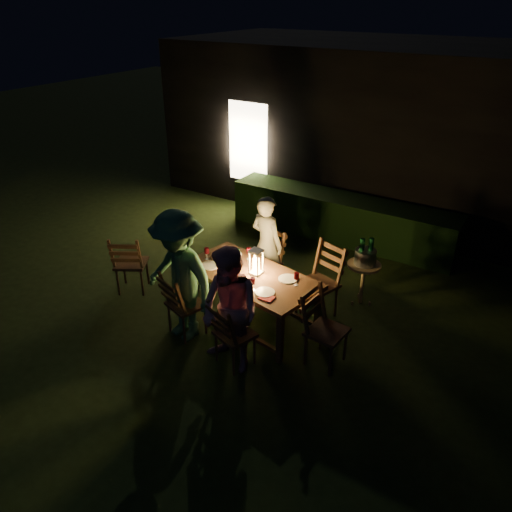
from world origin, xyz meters
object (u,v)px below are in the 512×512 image
Objects in this scene: chair_near_right at (234,344)px; person_house_side at (267,244)px; bottle_bucket_a at (361,254)px; person_opp_right at (230,311)px; chair_far_left at (264,272)px; side_table at (364,269)px; bottle_bucket_b at (370,254)px; chair_near_left at (186,314)px; dining_table at (251,279)px; person_opp_left at (180,277)px; chair_end at (324,341)px; chair_spare at (132,273)px; bottle_table at (237,258)px; chair_far_right at (318,294)px; ice_bucket at (365,257)px; lantern at (256,263)px.

person_house_side reaches higher than chair_near_right.
person_opp_right is at bearing -109.45° from bottle_bucket_a.
bottle_bucket_a is (1.34, 0.39, 0.51)m from chair_far_left.
bottle_bucket_b reaches higher than side_table.
chair_near_right is at bearing 6.83° from chair_near_left.
chair_near_right is 0.51m from person_opp_right.
person_opp_left is (-0.59, -0.72, 0.20)m from dining_table.
person_opp_left reaches higher than chair_near_right.
chair_end is (1.79, 0.45, 0.01)m from chair_near_left.
chair_far_left is at bearing 119.47° from person_opp_right.
chair_spare reaches higher than bottle_bucket_a.
person_house_side is 5.36× the size of bottle_table.
chair_near_left is 1.84m from chair_far_right.
chair_spare is 2.08m from person_house_side.
ice_bucket is (1.09, 1.27, 0.06)m from dining_table.
side_table is (1.68, 1.95, 0.27)m from chair_near_left.
person_opp_right is at bearing -49.55° from chair_end.
chair_end is at bearing 138.54° from chair_far_right.
lantern is at bearing -130.02° from ice_bucket.
chair_near_left is 2.61m from ice_bucket.
chair_far_right is 3.38× the size of bottle_bucket_b.
bottle_bucket_b is at bearing -3.23° from chair_spare.
side_table is (1.03, 1.23, -0.36)m from lantern.
dining_table is 0.94m from person_house_side.
bottle_bucket_a is at bearing -141.34° from side_table.
lantern is 1.55m from bottle_bucket_a.
chair_spare is 3.32× the size of ice_bucket.
chair_spare is at bearing -161.93° from dining_table.
chair_near_right is 1.08m from person_opp_left.
chair_spare is 3.43m from side_table.
person_house_side is 0.93m from lantern.
lantern reaches higher than dining_table.
bottle_bucket_a is at bearing 50.45° from lantern.
chair_far_right is 0.83m from bottle_bucket_a.
chair_near_right is 0.63× the size of person_house_side.
chair_spare is at bearing -176.89° from chair_near_right.
chair_near_left is at bearing 92.74° from person_opp_left.
ice_bucket is 0.94× the size of bottle_bucket_a.
person_opp_left reaches higher than person_opp_right.
chair_near_right reaches higher than dining_table.
bottle_bucket_a is at bearing 42.65° from bottle_table.
lantern reaches higher than chair_far_right.
bottle_table is at bearing 82.05° from chair_near_left.
person_opp_left is at bearing 93.37° from chair_far_left.
chair_near_left is 3.05× the size of bottle_bucket_a.
ice_bucket is 0.94× the size of bottle_bucket_b.
chair_near_left is 3.49× the size of bottle_table.
dining_table is 1.98× the size of chair_spare.
chair_near_left is 1.44m from chair_spare.
person_opp_right reaches higher than chair_spare.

